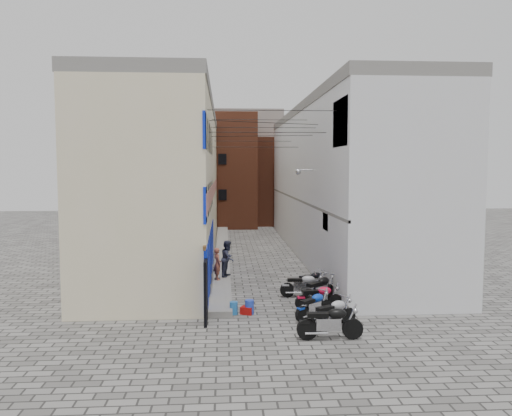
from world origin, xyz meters
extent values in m
plane|color=#54514F|center=(0.00, 0.00, 0.00)|extent=(90.00, 90.00, 0.00)
cube|color=slate|center=(-2.05, 13.00, 0.12)|extent=(0.90, 26.00, 0.25)
cube|color=beige|center=(-5.00, 13.00, 4.25)|extent=(5.00, 26.00, 8.50)
cube|color=tan|center=(-2.54, 13.00, 4.00)|extent=(0.10, 26.00, 0.80)
cube|color=#0C24BF|center=(-2.53, 4.90, 1.30)|extent=(0.12, 10.20, 2.40)
cube|color=#0C24BF|center=(-2.55, 4.90, 5.30)|extent=(0.10, 10.20, 4.00)
cube|color=slate|center=(-5.00, 13.00, 8.75)|extent=(5.10, 26.00, 0.50)
cube|color=black|center=(-2.52, -0.40, 1.10)|extent=(0.10, 1.20, 2.20)
cube|color=silver|center=(5.00, 13.00, 4.25)|extent=(5.00, 26.00, 8.50)
cube|color=#0C24BF|center=(2.55, 1.50, 7.00)|extent=(0.10, 2.40, 1.80)
cube|color=white|center=(2.56, 4.00, 3.00)|extent=(0.08, 1.00, 0.70)
cylinder|color=#B2B2B7|center=(2.15, 7.00, 5.20)|extent=(0.80, 0.06, 0.06)
sphere|color=#B2B2B7|center=(1.75, 7.00, 5.10)|extent=(0.28, 0.28, 0.28)
cube|color=slate|center=(5.00, 13.00, 8.75)|extent=(5.10, 26.00, 0.50)
cube|color=slate|center=(2.54, 13.00, 3.40)|extent=(0.10, 26.00, 0.12)
cube|color=brown|center=(-2.00, 28.00, 5.00)|extent=(6.00, 6.00, 10.00)
cube|color=brown|center=(3.00, 30.00, 4.00)|extent=(5.00, 6.00, 8.00)
cube|color=slate|center=(0.00, 34.00, 5.50)|extent=(8.00, 5.00, 11.00)
cube|color=black|center=(0.00, 25.20, 1.20)|extent=(2.00, 0.30, 2.40)
cylinder|color=black|center=(0.00, 2.00, 7.50)|extent=(5.20, 0.02, 0.02)
cylinder|color=black|center=(0.00, 4.00, 6.80)|extent=(5.20, 0.02, 0.02)
cylinder|color=black|center=(0.00, 6.50, 7.20)|extent=(5.20, 0.02, 0.02)
cylinder|color=black|center=(0.00, 9.00, 7.80)|extent=(5.20, 0.02, 0.02)
cylinder|color=black|center=(0.00, 12.00, 6.50)|extent=(5.20, 0.02, 0.02)
cylinder|color=black|center=(0.00, 15.00, 7.00)|extent=(5.20, 0.02, 0.02)
cylinder|color=black|center=(0.00, 5.00, 7.30)|extent=(5.65, 2.07, 0.02)
cylinder|color=black|center=(0.00, 8.00, 6.90)|extent=(5.80, 1.58, 0.02)
imported|color=#9A4E38|center=(-2.19, 5.05, 0.98)|extent=(0.50, 0.61, 1.46)
imported|color=#2C2F42|center=(-1.71, 5.72, 1.09)|extent=(0.87, 0.98, 1.69)
cylinder|color=#2541BC|center=(-0.98, 0.50, 0.26)|extent=(0.39, 0.39, 0.51)
cylinder|color=blue|center=(-1.55, 0.50, 0.23)|extent=(0.38, 0.38, 0.46)
cube|color=#9B0C0B|center=(-1.07, 0.50, 0.14)|extent=(0.53, 0.47, 0.27)
camera|label=1|loc=(-1.88, -17.24, 5.33)|focal=35.00mm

